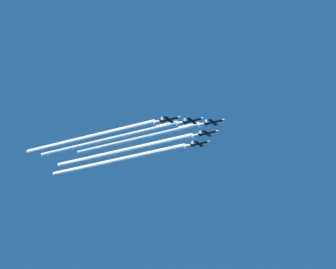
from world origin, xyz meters
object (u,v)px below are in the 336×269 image
Objects in this scene: jet_lead at (214,122)px; jet_outer_left at (200,143)px; jet_left_wingman at (208,133)px; jet_outer_right at (170,119)px; jet_right_wingman at (193,120)px.

jet_lead is 21.86m from jet_outer_left.
jet_lead is 1.00× the size of jet_outer_left.
jet_left_wingman is 24.95m from jet_outer_right.
jet_right_wingman reaches higher than jet_outer_right.
jet_lead is at bearing 45.28° from jet_outer_left.
jet_outer_left is at bearing -160.62° from jet_right_wingman.
jet_right_wingman is (15.93, -0.04, 0.30)m from jet_left_wingman.
jet_right_wingman is at bearing 19.38° from jet_outer_left.
jet_right_wingman is at bearing -0.16° from jet_left_wingman.
jet_outer_right is (15.83, -15.46, -1.55)m from jet_lead.
jet_outer_right is (7.59, -8.29, -0.61)m from jet_right_wingman.
jet_outer_left is 1.00× the size of jet_outer_right.
jet_left_wingman is 1.00× the size of jet_right_wingman.
jet_right_wingman is at bearing 132.48° from jet_outer_right.
jet_left_wingman is at bearing 47.56° from jet_outer_left.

